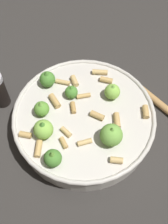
{
  "coord_description": "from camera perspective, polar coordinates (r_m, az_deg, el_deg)",
  "views": [
    {
      "loc": [
        -0.3,
        0.01,
        0.54
      ],
      "look_at": [
        0.0,
        0.0,
        0.06
      ],
      "focal_mm": 44.99,
      "sensor_mm": 36.0,
      "label": 1
    }
  ],
  "objects": [
    {
      "name": "ground_plane",
      "position": [
        0.62,
        -0.0,
        -3.01
      ],
      "size": [
        2.4,
        2.4,
        0.0
      ],
      "primitive_type": "plane",
      "color": "#2D2B28"
    },
    {
      "name": "cooking_pan",
      "position": [
        0.59,
        -0.13,
        -1.56
      ],
      "size": [
        0.3,
        0.3,
        0.1
      ],
      "color": "beige",
      "rests_on": "ground"
    }
  ]
}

